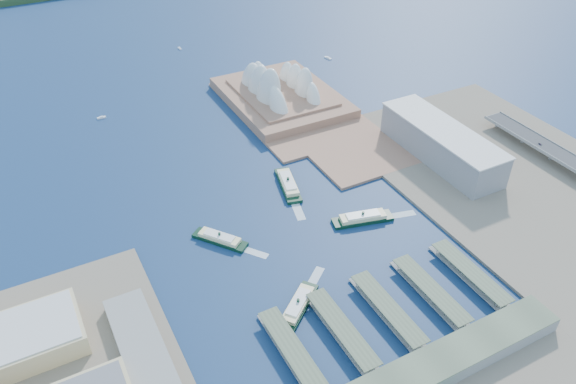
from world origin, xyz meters
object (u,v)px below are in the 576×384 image
car_c (540,144)px  ferry_d (363,216)px  ferry_a (220,237)px  opera_house (282,80)px  ferry_b (288,182)px  toaster_building (441,143)px  ferry_c (298,304)px

car_c → ferry_d: bearing=1.1°
ferry_a → opera_house: bearing=13.9°
ferry_a → ferry_b: 104.16m
toaster_building → car_c: toaster_building is taller
opera_house → ferry_d: size_ratio=3.11×
opera_house → ferry_a: bearing=-129.1°
ferry_d → car_c: size_ratio=12.85×
ferry_d → car_c: 234.60m
ferry_a → ferry_c: (24.04, -103.06, 0.21)m
ferry_a → ferry_d: bearing=-52.5°
ferry_a → car_c: (364.40, -31.74, 10.58)m
toaster_building → ferry_a: bearing=-177.0°
ferry_c → ferry_d: ferry_d is taller
opera_house → ferry_d: (-43.34, -249.77, -26.52)m
ferry_c → ferry_d: bearing=-96.3°
ferry_d → opera_house: bearing=4.1°
toaster_building → ferry_a: 264.21m
ferry_d → ferry_a: bearing=88.4°
opera_house → ferry_c: (-149.36, -316.64, -26.86)m
opera_house → car_c: opera_house is taller
toaster_building → ferry_d: size_ratio=2.68×
ferry_b → ferry_c: 164.07m
ferry_d → car_c: car_c is taller
ferry_b → ferry_d: size_ratio=1.04×
ferry_a → car_c: bearing=-42.0°
ferry_b → ferry_c: bearing=-101.1°
ferry_b → car_c: 281.68m
ferry_a → ferry_c: 105.83m
ferry_c → ferry_d: size_ratio=0.94×
ferry_d → toaster_building: bearing=-55.6°
ferry_c → ferry_d: 125.35m
ferry_d → car_c: (234.34, 4.45, 10.03)m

